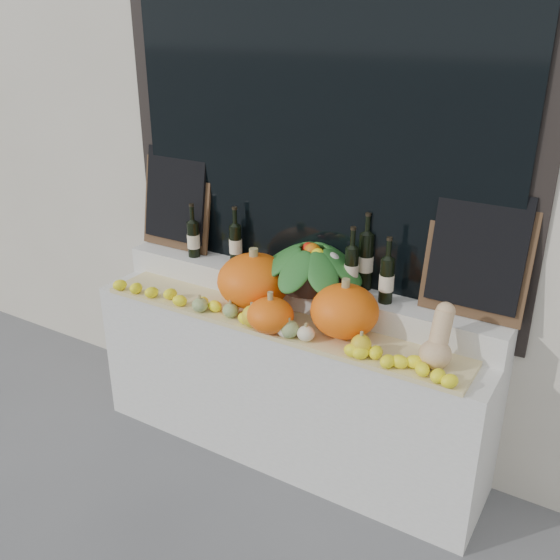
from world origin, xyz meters
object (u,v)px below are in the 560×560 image
object	(u,v)px
produce_bowl	(312,264)
wine_bottle_tall	(366,261)
pumpkin_left	(254,281)
pumpkin_right	(345,311)
butternut_squash	(438,341)

from	to	relation	value
produce_bowl	wine_bottle_tall	bearing A→B (deg)	18.27
pumpkin_left	produce_bowl	world-z (taller)	produce_bowl
pumpkin_right	produce_bowl	distance (m)	0.39
pumpkin_left	butternut_squash	bearing A→B (deg)	-5.02
butternut_squash	produce_bowl	xyz separation A→B (m)	(-0.80, 0.25, 0.13)
wine_bottle_tall	pumpkin_right	bearing A→B (deg)	-84.34
butternut_squash	pumpkin_right	bearing A→B (deg)	175.26
produce_bowl	wine_bottle_tall	world-z (taller)	wine_bottle_tall
pumpkin_left	pumpkin_right	xyz separation A→B (m)	(0.58, -0.05, -0.01)
wine_bottle_tall	butternut_squash	bearing A→B (deg)	-33.17
pumpkin_left	butternut_squash	world-z (taller)	pumpkin_left
pumpkin_left	produce_bowl	size ratio (longest dim) A/B	0.64
pumpkin_left	pumpkin_right	size ratio (longest dim) A/B	1.18
pumpkin_left	butternut_squash	xyz separation A→B (m)	(1.07, -0.09, -0.03)
wine_bottle_tall	pumpkin_left	bearing A→B (deg)	-155.53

